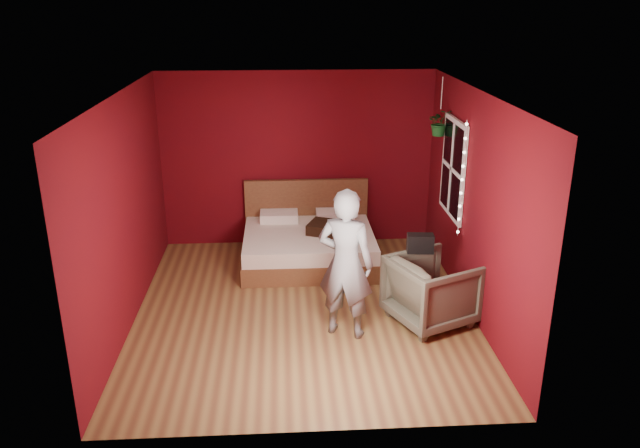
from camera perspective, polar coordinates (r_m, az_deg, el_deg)
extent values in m
plane|color=brown|center=(7.65, -1.49, -7.84)|extent=(4.50, 4.50, 0.00)
cube|color=#5B090F|center=(9.29, -2.09, 5.91)|extent=(4.00, 0.02, 2.60)
cube|color=#5B090F|center=(5.04, -0.64, -6.90)|extent=(4.00, 0.02, 2.60)
cube|color=#5B090F|center=(7.34, -17.46, 1.04)|extent=(0.02, 4.50, 2.60)
cube|color=#5B090F|center=(7.46, 14.04, 1.68)|extent=(0.02, 4.50, 2.60)
cube|color=silver|center=(6.82, -1.69, 11.89)|extent=(4.00, 4.50, 0.02)
cube|color=white|center=(8.22, 12.08, 5.01)|extent=(0.04, 0.97, 1.27)
cube|color=black|center=(8.22, 11.97, 5.01)|extent=(0.02, 0.85, 1.15)
cube|color=white|center=(8.22, 11.94, 5.01)|extent=(0.03, 0.05, 1.15)
cube|color=white|center=(8.22, 11.94, 5.01)|extent=(0.03, 0.85, 0.05)
cylinder|color=silver|center=(7.73, 12.86, 3.97)|extent=(0.01, 0.01, 1.45)
sphere|color=#FFF2CC|center=(7.94, 12.49, -0.71)|extent=(0.04, 0.04, 0.04)
sphere|color=#FFF2CC|center=(7.88, 12.58, 0.44)|extent=(0.04, 0.04, 0.04)
sphere|color=#FFF2CC|center=(7.83, 12.67, 1.60)|extent=(0.04, 0.04, 0.04)
sphere|color=#FFF2CC|center=(7.78, 12.77, 2.78)|extent=(0.04, 0.04, 0.04)
sphere|color=#FFF2CC|center=(7.73, 12.86, 3.97)|extent=(0.04, 0.04, 0.04)
sphere|color=#FFF2CC|center=(7.68, 12.96, 5.18)|extent=(0.04, 0.04, 0.04)
sphere|color=#FFF2CC|center=(7.64, 13.06, 6.40)|extent=(0.04, 0.04, 0.04)
sphere|color=#FFF2CC|center=(7.61, 13.16, 7.63)|extent=(0.04, 0.04, 0.04)
sphere|color=#FFF2CC|center=(7.57, 13.26, 8.88)|extent=(0.04, 0.04, 0.04)
cube|color=brown|center=(8.87, -1.03, -2.78)|extent=(1.84, 1.57, 0.26)
cube|color=silver|center=(8.79, -1.04, -1.39)|extent=(1.80, 1.53, 0.20)
cube|color=brown|center=(9.43, -1.25, 1.11)|extent=(1.84, 0.07, 1.01)
cube|color=white|center=(9.21, -3.77, 0.71)|extent=(0.55, 0.35, 0.13)
cube|color=white|center=(9.24, 1.38, 0.82)|extent=(0.55, 0.35, 0.13)
imported|color=slate|center=(6.78, 2.35, -3.66)|extent=(0.73, 0.61, 1.71)
imported|color=#575445|center=(7.33, 10.17, -6.00)|extent=(1.15, 1.13, 0.80)
cube|color=black|center=(7.28, 9.15, -1.75)|extent=(0.32, 0.18, 0.22)
cube|color=black|center=(8.72, 0.43, -0.34)|extent=(0.54, 0.54, 0.15)
cylinder|color=silver|center=(8.47, 11.08, 11.68)|extent=(0.01, 0.01, 0.42)
imported|color=#1A5C21|center=(8.53, 10.90, 9.11)|extent=(0.33, 0.28, 0.36)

